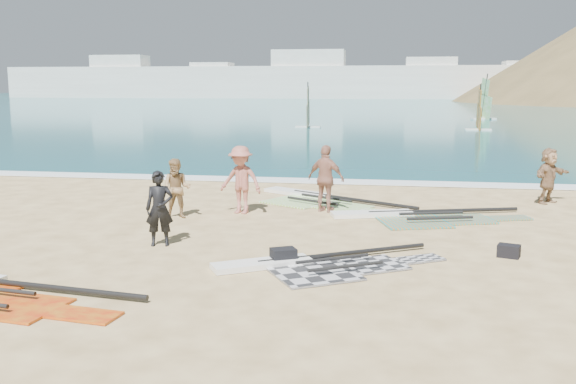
% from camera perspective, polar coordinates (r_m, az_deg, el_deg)
% --- Properties ---
extents(ground, '(300.00, 300.00, 0.00)m').
position_cam_1_polar(ground, '(12.90, 2.00, -7.47)').
color(ground, '#E0C183').
rests_on(ground, ground).
extents(sea, '(300.00, 240.00, 0.06)m').
position_cam_1_polar(sea, '(144.29, 8.85, 8.02)').
color(sea, '#0D585F').
rests_on(sea, ground).
extents(surf_line, '(300.00, 1.20, 0.04)m').
position_cam_1_polar(surf_line, '(24.87, 5.66, 0.82)').
color(surf_line, white).
rests_on(surf_line, ground).
extents(far_town, '(160.00, 8.00, 12.00)m').
position_cam_1_polar(far_town, '(163.15, 3.36, 9.87)').
color(far_town, white).
rests_on(far_town, ground).
extents(rig_grey, '(4.90, 3.51, 0.20)m').
position_cam_1_polar(rig_grey, '(13.47, 2.24, -6.51)').
color(rig_grey, '#28282B').
rests_on(rig_grey, ground).
extents(rig_green, '(5.30, 4.30, 0.20)m').
position_cam_1_polar(rig_green, '(21.01, 2.50, -0.64)').
color(rig_green, '#7BD41E').
rests_on(rig_green, ground).
extents(rig_orange, '(5.71, 3.14, 0.20)m').
position_cam_1_polar(rig_orange, '(18.58, 11.19, -2.17)').
color(rig_orange, orange).
rests_on(rig_orange, ground).
extents(gear_bag_near, '(0.63, 0.57, 0.33)m').
position_cam_1_polar(gear_bag_near, '(13.71, -0.41, -5.72)').
color(gear_bag_near, black).
rests_on(gear_bag_near, ground).
extents(gear_bag_far, '(0.55, 0.46, 0.28)m').
position_cam_1_polar(gear_bag_far, '(15.02, 19.03, -4.98)').
color(gear_bag_far, black).
rests_on(gear_bag_far, ground).
extents(person_wetsuit, '(0.74, 0.58, 1.78)m').
position_cam_1_polar(person_wetsuit, '(15.36, -11.35, -1.45)').
color(person_wetsuit, black).
rests_on(person_wetsuit, ground).
extents(beachgoer_left, '(0.88, 0.71, 1.70)m').
position_cam_1_polar(beachgoer_left, '(18.43, -9.85, 0.30)').
color(beachgoer_left, '#9B7950').
rests_on(beachgoer_left, ground).
extents(beachgoer_mid, '(1.43, 1.02, 2.00)m').
position_cam_1_polar(beachgoer_mid, '(18.84, -4.22, 1.08)').
color(beachgoer_mid, '#AB6153').
rests_on(beachgoer_mid, ground).
extents(beachgoer_back, '(1.27, 0.89, 2.00)m').
position_cam_1_polar(beachgoer_back, '(19.06, 3.40, 1.19)').
color(beachgoer_back, '#AB725D').
rests_on(beachgoer_back, ground).
extents(beachgoer_right, '(1.53, 1.56, 1.79)m').
position_cam_1_polar(beachgoer_right, '(22.04, 22.16, 1.36)').
color(beachgoer_right, '#9B7553').
rests_on(beachgoer_right, ground).
extents(windsurfer_left, '(2.18, 2.65, 3.94)m').
position_cam_1_polar(windsurfer_left, '(55.47, 1.79, 6.94)').
color(windsurfer_left, white).
rests_on(windsurfer_left, ground).
extents(windsurfer_centre, '(2.08, 2.53, 3.77)m').
position_cam_1_polar(windsurfer_centre, '(54.49, 16.60, 6.46)').
color(windsurfer_centre, white).
rests_on(windsurfer_centre, ground).
extents(windsurfer_right, '(2.75, 3.06, 4.83)m').
position_cam_1_polar(windsurfer_right, '(70.98, 17.03, 7.27)').
color(windsurfer_right, white).
rests_on(windsurfer_right, ground).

